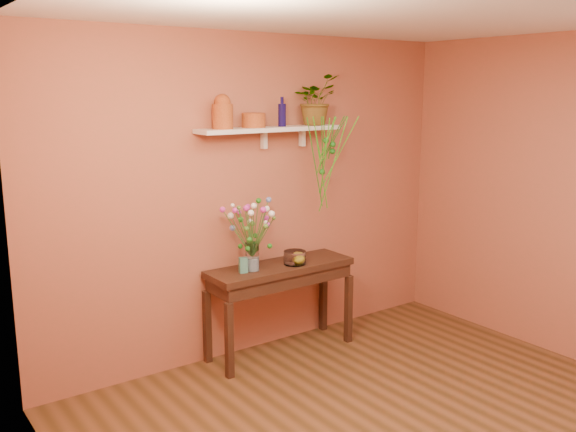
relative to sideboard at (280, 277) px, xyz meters
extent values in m
plane|color=silver|center=(-0.08, -1.77, 2.03)|extent=(4.00, 4.00, 0.00)
cube|color=#AC5942|center=(-0.08, 0.23, 0.68)|extent=(4.00, 0.04, 2.70)
cube|color=#AC5942|center=(-2.08, -1.77, 0.68)|extent=(0.04, 4.00, 2.70)
cube|color=#3C2218|center=(0.00, 0.00, 0.09)|extent=(1.29, 0.41, 0.06)
cube|color=#3C2218|center=(0.00, 0.00, 0.00)|extent=(1.24, 0.38, 0.11)
cube|color=#3C2218|center=(-0.62, -0.18, -0.36)|extent=(0.06, 0.06, 0.62)
cube|color=#3C2218|center=(0.62, -0.18, -0.36)|extent=(0.06, 0.06, 0.62)
cube|color=#3C2218|center=(-0.62, 0.18, -0.36)|extent=(0.06, 0.06, 0.62)
cube|color=#3C2218|center=(0.62, 0.18, -0.36)|extent=(0.06, 0.06, 0.62)
cube|color=white|center=(-0.03, 0.10, 1.25)|extent=(1.30, 0.24, 0.04)
cube|color=white|center=(-0.03, 0.19, 1.16)|extent=(0.04, 0.05, 0.15)
cube|color=white|center=(0.37, 0.19, 1.16)|extent=(0.04, 0.05, 0.15)
cylinder|color=#AC5324|center=(-0.48, 0.08, 1.36)|extent=(0.20, 0.20, 0.19)
sphere|color=#AC5324|center=(-0.48, 0.08, 1.47)|extent=(0.13, 0.13, 0.13)
cylinder|color=#AC5324|center=(-0.18, 0.11, 1.33)|extent=(0.23, 0.23, 0.12)
cylinder|color=#100B41|center=(0.08, 0.09, 1.36)|extent=(0.09, 0.09, 0.19)
cylinder|color=#100B41|center=(0.08, 0.09, 1.48)|extent=(0.03, 0.03, 0.06)
imported|color=#20721B|center=(0.44, 0.10, 1.48)|extent=(0.45, 0.42, 0.43)
cylinder|color=#20721B|center=(0.42, -0.03, 1.10)|extent=(0.17, 0.18, 0.49)
cylinder|color=green|center=(0.36, -0.14, 1.00)|extent=(0.21, 0.37, 0.69)
cylinder|color=green|center=(0.39, -0.11, 1.11)|extent=(0.03, 0.25, 0.49)
cylinder|color=#20721B|center=(0.54, -0.03, 1.14)|extent=(0.18, 0.15, 0.43)
cylinder|color=green|center=(0.47, -0.11, 0.93)|extent=(0.09, 0.27, 0.83)
cylinder|color=green|center=(0.34, -0.06, 1.17)|extent=(0.17, 0.11, 0.36)
cylinder|color=#20721B|center=(0.52, -0.03, 1.16)|extent=(0.03, 0.11, 0.37)
cylinder|color=green|center=(0.42, -0.10, 1.17)|extent=(0.01, 0.20, 0.36)
cylinder|color=green|center=(0.42, 0.00, 0.94)|extent=(0.21, 0.05, 0.81)
cylinder|color=#20721B|center=(0.55, -0.03, 1.17)|extent=(0.15, 0.11, 0.35)
cylinder|color=green|center=(0.44, -0.03, 1.16)|extent=(0.10, 0.07, 0.38)
cylinder|color=green|center=(0.55, -0.09, 1.02)|extent=(0.25, 0.23, 0.66)
cylinder|color=#20721B|center=(0.33, -0.04, 0.96)|extent=(0.26, 0.11, 0.78)
sphere|color=#20721B|center=(0.44, -0.05, 1.14)|extent=(0.05, 0.05, 0.05)
sphere|color=#20721B|center=(0.51, -0.06, 1.11)|extent=(0.05, 0.05, 0.05)
sphere|color=#20721B|center=(0.54, -0.01, 1.05)|extent=(0.05, 0.05, 0.05)
sphere|color=#20721B|center=(0.43, -0.01, 0.87)|extent=(0.05, 0.05, 0.05)
cylinder|color=white|center=(-0.29, -0.01, 0.23)|extent=(0.11, 0.11, 0.23)
cylinder|color=silver|center=(-0.29, -0.01, 0.17)|extent=(0.10, 0.10, 0.11)
cylinder|color=#386B28|center=(-0.29, -0.11, 0.38)|extent=(0.01, 0.21, 0.29)
sphere|color=#559833|center=(-0.29, -0.21, 0.52)|extent=(0.04, 0.04, 0.04)
cylinder|color=#386B28|center=(-0.26, -0.12, 0.43)|extent=(0.05, 0.23, 0.38)
sphere|color=white|center=(-0.24, -0.23, 0.62)|extent=(0.05, 0.05, 0.05)
cylinder|color=#386B28|center=(-0.27, -0.07, 0.44)|extent=(0.04, 0.12, 0.40)
sphere|color=#C82EB0|center=(-0.25, -0.12, 0.63)|extent=(0.05, 0.05, 0.05)
cylinder|color=#386B28|center=(-0.23, -0.08, 0.40)|extent=(0.12, 0.15, 0.33)
sphere|color=#559833|center=(-0.17, -0.15, 0.56)|extent=(0.03, 0.03, 0.03)
cylinder|color=#386B28|center=(-0.24, -0.06, 0.37)|extent=(0.09, 0.10, 0.27)
sphere|color=#C82EB0|center=(-0.20, -0.10, 0.50)|extent=(0.04, 0.04, 0.04)
cylinder|color=#386B28|center=(-0.24, -0.04, 0.38)|extent=(0.10, 0.06, 0.28)
sphere|color=white|center=(-0.19, -0.06, 0.51)|extent=(0.03, 0.03, 0.03)
cylinder|color=#386B28|center=(-0.23, -0.03, 0.43)|extent=(0.12, 0.05, 0.39)
sphere|color=white|center=(-0.17, -0.05, 0.62)|extent=(0.05, 0.05, 0.05)
cylinder|color=#386B28|center=(-0.19, 0.01, 0.46)|extent=(0.19, 0.04, 0.44)
sphere|color=#617DD5|center=(-0.10, 0.03, 0.68)|extent=(0.05, 0.05, 0.05)
cylinder|color=#386B28|center=(-0.20, 0.01, 0.38)|extent=(0.17, 0.05, 0.29)
sphere|color=#C82EB0|center=(-0.12, 0.03, 0.52)|extent=(0.05, 0.05, 0.05)
cylinder|color=#386B28|center=(-0.23, 0.03, 0.46)|extent=(0.12, 0.08, 0.44)
sphere|color=#20721B|center=(-0.17, 0.07, 0.67)|extent=(0.05, 0.05, 0.05)
cylinder|color=#386B28|center=(-0.24, 0.06, 0.36)|extent=(0.09, 0.13, 0.24)
sphere|color=#559833|center=(-0.20, 0.12, 0.47)|extent=(0.05, 0.05, 0.05)
cylinder|color=#386B28|center=(-0.24, 0.07, 0.36)|extent=(0.08, 0.17, 0.25)
sphere|color=white|center=(-0.20, 0.15, 0.48)|extent=(0.05, 0.05, 0.05)
cylinder|color=#386B28|center=(-0.26, 0.06, 0.43)|extent=(0.05, 0.14, 0.39)
sphere|color=#C82EB0|center=(-0.24, 0.13, 0.62)|extent=(0.05, 0.05, 0.05)
cylinder|color=#386B28|center=(-0.29, 0.04, 0.43)|extent=(0.01, 0.11, 0.38)
sphere|color=#559833|center=(-0.29, 0.09, 0.61)|extent=(0.03, 0.03, 0.03)
cylinder|color=#386B28|center=(-0.29, 0.08, 0.40)|extent=(0.02, 0.18, 0.34)
sphere|color=#C82EB0|center=(-0.30, 0.17, 0.57)|extent=(0.04, 0.04, 0.04)
cylinder|color=#386B28|center=(-0.30, 0.08, 0.42)|extent=(0.03, 0.18, 0.37)
sphere|color=white|center=(-0.31, 0.17, 0.60)|extent=(0.04, 0.04, 0.04)
cylinder|color=#386B28|center=(-0.34, 0.07, 0.40)|extent=(0.10, 0.17, 0.32)
sphere|color=white|center=(-0.39, 0.15, 0.56)|extent=(0.05, 0.05, 0.05)
cylinder|color=#386B28|center=(-0.34, 0.05, 0.35)|extent=(0.11, 0.13, 0.23)
sphere|color=#617DD5|center=(-0.40, 0.11, 0.46)|extent=(0.05, 0.05, 0.05)
cylinder|color=#386B28|center=(-0.40, 0.03, 0.44)|extent=(0.23, 0.08, 0.40)
sphere|color=#C82EB0|center=(-0.52, 0.06, 0.64)|extent=(0.05, 0.05, 0.05)
cylinder|color=#386B28|center=(-0.33, 0.01, 0.39)|extent=(0.09, 0.04, 0.31)
sphere|color=#20721B|center=(-0.37, 0.03, 0.54)|extent=(0.05, 0.05, 0.05)
cylinder|color=#386B28|center=(-0.35, -0.01, 0.44)|extent=(0.13, 0.01, 0.42)
sphere|color=#559833|center=(-0.41, -0.01, 0.65)|extent=(0.03, 0.03, 0.03)
cylinder|color=#386B28|center=(-0.38, -0.01, 0.46)|extent=(0.19, 0.02, 0.44)
sphere|color=white|center=(-0.47, -0.02, 0.68)|extent=(0.03, 0.03, 0.03)
cylinder|color=#386B28|center=(-0.38, -0.03, 0.44)|extent=(0.19, 0.06, 0.41)
sphere|color=#C82EB0|center=(-0.47, -0.05, 0.64)|extent=(0.04, 0.04, 0.04)
cylinder|color=#386B28|center=(-0.33, -0.04, 0.36)|extent=(0.10, 0.08, 0.26)
sphere|color=#559833|center=(-0.38, -0.08, 0.49)|extent=(0.04, 0.04, 0.04)
cylinder|color=#386B28|center=(-0.34, -0.05, 0.45)|extent=(0.10, 0.08, 0.42)
sphere|color=#C82EB0|center=(-0.38, -0.08, 0.66)|extent=(0.05, 0.05, 0.05)
cylinder|color=#386B28|center=(-0.35, -0.10, 0.44)|extent=(0.13, 0.20, 0.41)
sphere|color=white|center=(-0.41, -0.20, 0.64)|extent=(0.05, 0.05, 0.05)
cylinder|color=#386B28|center=(-0.30, -0.05, 0.45)|extent=(0.04, 0.09, 0.43)
sphere|color=white|center=(-0.32, -0.09, 0.67)|extent=(0.05, 0.05, 0.05)
sphere|color=#20721B|center=(-0.20, 0.09, 0.38)|extent=(0.04, 0.04, 0.04)
sphere|color=#20721B|center=(-0.24, 0.02, 0.29)|extent=(0.04, 0.04, 0.04)
sphere|color=#20721B|center=(-0.32, 0.12, 0.30)|extent=(0.04, 0.04, 0.04)
sphere|color=#20721B|center=(-0.38, -0.11, 0.41)|extent=(0.04, 0.04, 0.04)
sphere|color=#20721B|center=(-0.37, -0.07, 0.32)|extent=(0.04, 0.04, 0.04)
sphere|color=#20721B|center=(-0.17, -0.10, 0.32)|extent=(0.04, 0.04, 0.04)
cylinder|color=white|center=(0.11, -0.06, 0.17)|extent=(0.19, 0.19, 0.11)
cylinder|color=white|center=(0.11, -0.06, 0.12)|extent=(0.18, 0.18, 0.01)
sphere|color=yellow|center=(0.13, -0.08, 0.16)|extent=(0.08, 0.08, 0.08)
cube|color=#366986|center=(-0.38, -0.02, 0.18)|extent=(0.07, 0.06, 0.13)
camera|label=1|loc=(-2.93, -4.18, 1.57)|focal=38.98mm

